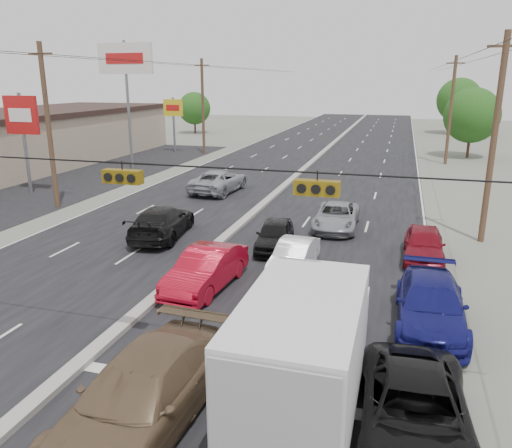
# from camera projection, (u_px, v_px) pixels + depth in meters

# --- Properties ---
(ground) EXTENTS (200.00, 200.00, 0.00)m
(ground) POSITION_uv_depth(u_px,v_px,m) (91.00, 357.00, 14.65)
(ground) COLOR #606356
(ground) RESTS_ON ground
(road_surface) EXTENTS (20.00, 160.00, 0.02)m
(road_surface) POSITION_uv_depth(u_px,v_px,m) (297.00, 176.00, 42.32)
(road_surface) COLOR black
(road_surface) RESTS_ON ground
(center_median) EXTENTS (0.50, 160.00, 0.20)m
(center_median) POSITION_uv_depth(u_px,v_px,m) (297.00, 175.00, 42.29)
(center_median) COLOR gray
(center_median) RESTS_ON ground
(parking_lot) EXTENTS (10.00, 42.00, 0.02)m
(parking_lot) POSITION_uv_depth(u_px,v_px,m) (89.00, 176.00, 42.26)
(parking_lot) COLOR black
(parking_lot) RESTS_ON ground
(utility_pole_left_b) EXTENTS (1.60, 0.30, 10.00)m
(utility_pole_left_b) POSITION_uv_depth(u_px,v_px,m) (49.00, 126.00, 30.41)
(utility_pole_left_b) COLOR #422D1E
(utility_pole_left_b) RESTS_ON ground
(utility_pole_left_c) EXTENTS (1.60, 0.30, 10.00)m
(utility_pole_left_c) POSITION_uv_depth(u_px,v_px,m) (203.00, 106.00, 53.47)
(utility_pole_left_c) COLOR #422D1E
(utility_pole_left_c) RESTS_ON ground
(utility_pole_right_b) EXTENTS (1.60, 0.30, 10.00)m
(utility_pole_right_b) POSITION_uv_depth(u_px,v_px,m) (494.00, 139.00, 23.72)
(utility_pole_right_b) COLOR #422D1E
(utility_pole_right_b) RESTS_ON ground
(utility_pole_right_c) EXTENTS (1.60, 0.30, 10.00)m
(utility_pole_right_c) POSITION_uv_depth(u_px,v_px,m) (451.00, 110.00, 46.78)
(utility_pole_right_c) COLOR #422D1E
(utility_pole_right_c) RESTS_ON ground
(traffic_signals) EXTENTS (25.00, 0.30, 0.54)m
(traffic_signals) POSITION_uv_depth(u_px,v_px,m) (119.00, 175.00, 12.74)
(traffic_signals) COLOR black
(traffic_signals) RESTS_ON ground
(pole_sign_mid) EXTENTS (2.60, 0.25, 7.00)m
(pole_sign_mid) POSITION_uv_depth(u_px,v_px,m) (22.00, 121.00, 34.38)
(pole_sign_mid) COLOR slate
(pole_sign_mid) RESTS_ON ground
(pole_sign_billboard) EXTENTS (5.00, 0.25, 11.00)m
(pole_sign_billboard) POSITION_uv_depth(u_px,v_px,m) (126.00, 67.00, 41.89)
(pole_sign_billboard) COLOR slate
(pole_sign_billboard) RESTS_ON ground
(pole_sign_far) EXTENTS (2.20, 0.25, 6.00)m
(pole_sign_far) POSITION_uv_depth(u_px,v_px,m) (173.00, 112.00, 54.60)
(pole_sign_far) COLOR slate
(pole_sign_far) RESTS_ON ground
(tree_left_far) EXTENTS (4.80, 4.80, 6.12)m
(tree_left_far) POSITION_uv_depth(u_px,v_px,m) (194.00, 108.00, 74.85)
(tree_left_far) COLOR #382619
(tree_left_far) RESTS_ON ground
(tree_right_mid) EXTENTS (5.60, 5.60, 7.14)m
(tree_right_mid) POSITION_uv_depth(u_px,v_px,m) (472.00, 115.00, 50.94)
(tree_right_mid) COLOR #382619
(tree_right_mid) RESTS_ON ground
(tree_right_far) EXTENTS (6.40, 6.40, 8.16)m
(tree_right_far) POSITION_uv_depth(u_px,v_px,m) (459.00, 100.00, 73.56)
(tree_right_far) COLOR #382619
(tree_right_far) RESTS_ON ground
(box_truck) EXTENTS (2.43, 6.78, 3.43)m
(box_truck) POSITION_uv_depth(u_px,v_px,m) (306.00, 354.00, 11.45)
(box_truck) COLOR black
(box_truck) RESTS_ON ground
(tan_sedan) EXTENTS (2.73, 6.10, 1.74)m
(tan_sedan) POSITION_uv_depth(u_px,v_px,m) (141.00, 396.00, 11.40)
(tan_sedan) COLOR brown
(tan_sedan) RESTS_ON ground
(red_sedan) EXTENTS (2.06, 4.89, 1.57)m
(red_sedan) POSITION_uv_depth(u_px,v_px,m) (206.00, 270.00, 19.23)
(red_sedan) COLOR #A30A1D
(red_sedan) RESTS_ON ground
(black_suv) EXTENTS (2.69, 5.40, 1.47)m
(black_suv) POSITION_uv_depth(u_px,v_px,m) (415.00, 413.00, 11.02)
(black_suv) COLOR black
(black_suv) RESTS_ON ground
(queue_car_a) EXTENTS (2.15, 4.28, 1.40)m
(queue_car_a) POSITION_uv_depth(u_px,v_px,m) (275.00, 235.00, 23.78)
(queue_car_a) COLOR black
(queue_car_a) RESTS_ON ground
(queue_car_b) EXTENTS (1.64, 4.03, 1.30)m
(queue_car_b) POSITION_uv_depth(u_px,v_px,m) (294.00, 256.00, 21.09)
(queue_car_b) COLOR silver
(queue_car_b) RESTS_ON ground
(queue_car_c) EXTENTS (2.39, 4.96, 1.36)m
(queue_car_c) POSITION_uv_depth(u_px,v_px,m) (336.00, 217.00, 27.05)
(queue_car_c) COLOR gray
(queue_car_c) RESTS_ON ground
(queue_car_d) EXTENTS (2.18, 5.35, 1.55)m
(queue_car_d) POSITION_uv_depth(u_px,v_px,m) (431.00, 305.00, 16.22)
(queue_car_d) COLOR navy
(queue_car_d) RESTS_ON ground
(queue_car_e) EXTENTS (1.80, 4.35, 1.47)m
(queue_car_e) POSITION_uv_depth(u_px,v_px,m) (424.00, 245.00, 22.31)
(queue_car_e) COLOR maroon
(queue_car_e) RESTS_ON ground
(oncoming_near) EXTENTS (3.00, 5.79, 1.61)m
(oncoming_near) POSITION_uv_depth(u_px,v_px,m) (162.00, 222.00, 25.58)
(oncoming_near) COLOR black
(oncoming_near) RESTS_ON ground
(oncoming_far) EXTENTS (3.05, 5.93, 1.60)m
(oncoming_far) POSITION_uv_depth(u_px,v_px,m) (219.00, 181.00, 35.93)
(oncoming_far) COLOR #95979C
(oncoming_far) RESTS_ON ground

